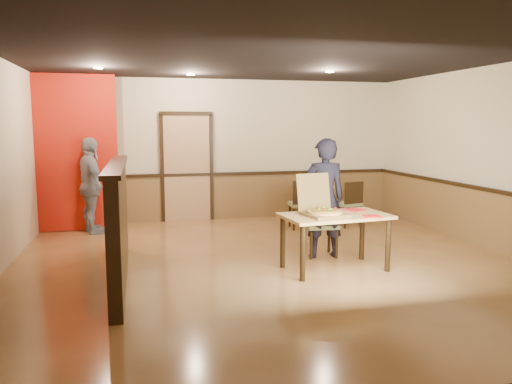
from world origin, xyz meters
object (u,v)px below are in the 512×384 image
Objects in this scene: side_chair_left at (303,202)px; condiment at (319,180)px; main_table at (335,223)px; pizza_box at (323,210)px; diner_chair at (319,221)px; side_chair_right at (349,202)px; diner at (324,198)px; passerby at (91,186)px; side_table at (315,193)px.

side_chair_left reaches higher than condiment.
side_chair_left is at bearing 74.35° from main_table.
main_table is 3.26m from condiment.
side_chair_left is 1.37× the size of pizza_box.
diner_chair is (0.08, 0.78, -0.13)m from main_table.
side_chair_right is 0.77m from condiment.
condiment is at bearing 59.53° from pizza_box.
diner_chair is 1.38× the size of pizza_box.
diner_chair reaches higher than side_chair_right.
diner is 1.01× the size of passerby.
pizza_box is at bearing -103.07° from diner_chair.
diner is at bearing -109.08° from condiment.
side_chair_right is 1.30× the size of pizza_box.
diner_chair is at bearing -145.33° from passerby.
diner_chair reaches higher than condiment.
pizza_box reaches higher than main_table.
side_chair_left reaches higher than main_table.
side_table is 0.52× the size of passerby.
diner_chair is at bearing -85.06° from diner.
condiment is at bearing -110.65° from passerby.
side_table is 3.38m from pizza_box.
diner reaches higher than diner_chair.
condiment is (0.86, 2.48, -0.03)m from diner.
pizza_box is (-0.18, -0.02, 0.17)m from main_table.
pizza_box is at bearing 45.43° from side_chair_right.
diner_chair is 1.04× the size of side_table.
diner_chair is 0.54× the size of passerby.
diner_chair reaches higher than main_table.
main_table is 4.53m from passerby.
diner_chair is 0.89m from pizza_box.
passerby is 2.55× the size of pizza_box.
passerby reaches higher than side_table.
main_table is at bearing 86.12° from side_chair_left.
diner is (-1.26, -1.93, 0.39)m from side_chair_right.
side_chair_right is (1.26, 1.79, -0.03)m from diner_chair.
side_chair_right is at bearing 48.69° from pizza_box.
side_table is at bearing -66.77° from side_chair_right.
diner_chair is at bearing 40.70° from side_chair_right.
diner_chair is 0.39m from diner.
side_chair_left is 2.67m from pizza_box.
side_table is at bearing 134.22° from condiment.
diner is (0.08, 0.63, 0.23)m from main_table.
main_table is at bearing -105.41° from side_table.
side_table is (0.88, 3.18, -0.05)m from main_table.
condiment reaches higher than side_table.
diner_chair is at bearing 61.11° from pizza_box.
diner reaches higher than pizza_box.
side_chair_left is (0.34, 1.78, -0.00)m from diner_chair.
side_table is 2.68m from diner.
side_table is 0.51× the size of diner.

